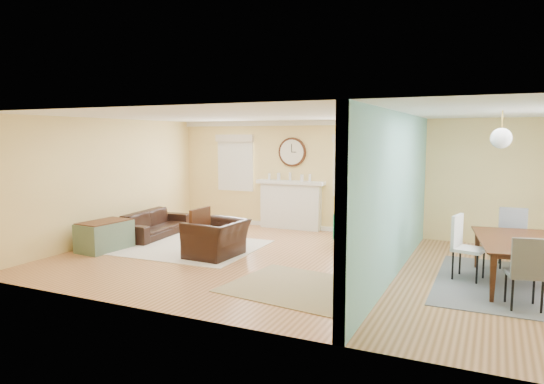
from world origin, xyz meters
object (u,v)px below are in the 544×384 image
at_px(green_chair, 356,228).
at_px(credenza, 392,233).
at_px(sofa, 155,224).
at_px(eames_chair, 217,239).
at_px(dining_table, 520,263).

distance_m(green_chair, credenza, 1.08).
bearing_deg(sofa, eames_chair, -119.98).
xyz_separation_m(eames_chair, credenza, (2.89, 1.64, 0.06)).
distance_m(eames_chair, dining_table, 5.04).
distance_m(sofa, eames_chair, 2.45).
bearing_deg(eames_chair, green_chair, 141.79).
height_order(sofa, green_chair, green_chair).
distance_m(green_chair, dining_table, 3.56).
bearing_deg(sofa, green_chair, -78.96).
relative_size(credenza, dining_table, 0.72).
relative_size(sofa, credenza, 1.36).
height_order(green_chair, credenza, credenza).
bearing_deg(eames_chair, dining_table, 97.65).
distance_m(eames_chair, credenza, 3.32).
relative_size(sofa, dining_table, 0.97).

